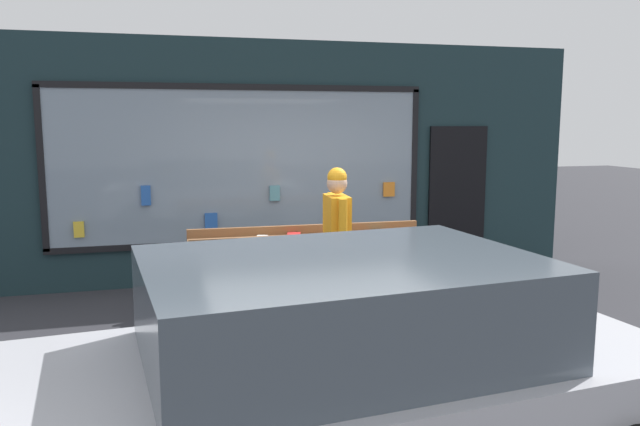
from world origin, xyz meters
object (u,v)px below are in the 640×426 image
person_browsing (337,232)px  small_dog (297,310)px  display_table_main (312,244)px  parked_car (342,370)px

person_browsing → small_dog: 0.94m
display_table_main → parked_car: 3.62m
small_dog → parked_car: parked_car is taller
parked_car → person_browsing: bearing=68.6°
person_browsing → parked_car: size_ratio=0.41×
person_browsing → parked_car: 3.15m
display_table_main → parked_car: bearing=-101.6°
person_browsing → small_dog: bearing=124.5°
person_browsing → small_dog: (-0.51, -0.29, -0.73)m
display_table_main → person_browsing: bearing=-75.4°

